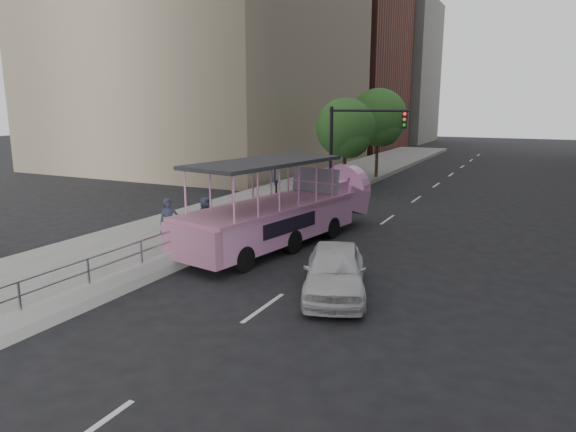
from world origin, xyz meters
The scene contains 14 objects.
ground centered at (0.00, 0.00, 0.00)m, with size 160.00×160.00×0.00m, color black.
sidewalk centered at (-5.75, 10.00, 0.15)m, with size 5.50×80.00×0.30m, color #9B9A95.
kerb_wall centered at (-3.12, 2.00, 0.48)m, with size 0.24×30.00×0.36m, color #989894.
guardrail centered at (-3.12, 2.00, 1.14)m, with size 0.07×22.00×0.71m.
duck_boat centered at (-1.43, 4.30, 1.23)m, with size 4.09×10.26×3.32m.
car centered at (2.32, -0.23, 0.71)m, with size 1.69×4.19×1.43m, color silver.
pedestrian_near centered at (-4.31, 0.73, 1.20)m, with size 0.65×0.43×1.79m, color #282A3B.
pedestrian_far centered at (-4.16, 2.74, 1.07)m, with size 0.75×0.49×1.53m, color #282A3B.
parking_sign centered at (-2.90, 6.20, 1.79)m, with size 0.20×0.63×2.87m.
traffic_signal centered at (-1.70, 12.50, 3.50)m, with size 4.20×0.32×5.20m.
street_tree_near centered at (-3.30, 15.93, 3.82)m, with size 3.52×3.52×5.72m.
street_tree_far centered at (-3.10, 21.93, 4.31)m, with size 3.97×3.97×6.45m.
midrise_brick centered at (-18.00, 48.00, 13.00)m, with size 18.00×16.00×26.00m, color brown.
midrise_stone_b centered at (-16.00, 64.00, 10.00)m, with size 16.00×14.00×20.00m, color slate.
Camera 1 is at (7.26, -13.15, 5.24)m, focal length 32.00 mm.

